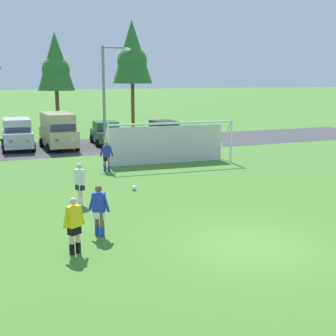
% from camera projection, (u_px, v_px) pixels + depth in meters
% --- Properties ---
extents(ground_plane, '(400.00, 400.00, 0.00)m').
position_uv_depth(ground_plane, '(113.00, 162.00, 27.20)').
color(ground_plane, '#477A2D').
extents(parking_lot_strip, '(52.00, 8.40, 0.01)m').
position_uv_depth(parking_lot_strip, '(87.00, 146.00, 33.67)').
color(parking_lot_strip, '#3D3D3F').
rests_on(parking_lot_strip, ground).
extents(soccer_ball, '(0.22, 0.22, 0.22)m').
position_uv_depth(soccer_ball, '(134.00, 188.00, 20.33)').
color(soccer_ball, white).
rests_on(soccer_ball, ground).
extents(soccer_goal, '(7.52, 2.37, 2.57)m').
position_uv_depth(soccer_goal, '(168.00, 142.00, 26.45)').
color(soccer_goal, white).
rests_on(soccer_goal, ground).
extents(referee, '(0.72, 0.39, 1.64)m').
position_uv_depth(referee, '(74.00, 226.00, 12.83)').
color(referee, beige).
rests_on(referee, ground).
extents(player_striker_near, '(0.63, 0.52, 1.64)m').
position_uv_depth(player_striker_near, '(99.00, 211.00, 14.29)').
color(player_striker_near, brown).
rests_on(player_striker_near, ground).
extents(player_midfield_center, '(0.72, 0.37, 1.64)m').
position_uv_depth(player_midfield_center, '(107.00, 156.00, 24.35)').
color(player_midfield_center, '#936B4C').
rests_on(player_midfield_center, ground).
extents(player_defender_far, '(0.39, 0.73, 1.64)m').
position_uv_depth(player_defender_far, '(80.00, 184.00, 17.95)').
color(player_defender_far, beige).
rests_on(player_defender_far, ground).
extents(parked_car_slot_left, '(2.24, 4.65, 2.16)m').
position_uv_depth(parked_car_slot_left, '(17.00, 134.00, 31.93)').
color(parked_car_slot_left, '#B2B2BC').
rests_on(parked_car_slot_left, ground).
extents(parked_car_slot_center_left, '(2.29, 4.85, 2.52)m').
position_uv_depth(parked_car_slot_center_left, '(58.00, 130.00, 32.23)').
color(parked_car_slot_center_left, tan).
rests_on(parked_car_slot_center_left, ground).
extents(parked_car_slot_center, '(2.25, 4.31, 1.72)m').
position_uv_depth(parked_car_slot_center, '(106.00, 133.00, 34.53)').
color(parked_car_slot_center, '#194C2D').
rests_on(parked_car_slot_center, ground).
extents(parked_car_slot_center_right, '(2.11, 4.24, 1.72)m').
position_uv_depth(parked_car_slot_center_right, '(165.00, 132.00, 35.06)').
color(parked_car_slot_center_right, black).
rests_on(parked_car_slot_center_right, ground).
extents(tree_mid_left, '(3.42, 3.42, 9.13)m').
position_uv_depth(tree_mid_left, '(56.00, 64.00, 42.38)').
color(tree_mid_left, brown).
rests_on(tree_mid_left, ground).
extents(tree_center_back, '(3.99, 3.99, 10.63)m').
position_uv_depth(tree_center_back, '(132.00, 54.00, 45.60)').
color(tree_center_back, brown).
rests_on(tree_center_back, ground).
extents(street_lamp, '(2.00, 0.32, 6.91)m').
position_uv_depth(street_lamp, '(107.00, 99.00, 29.20)').
color(street_lamp, slate).
rests_on(street_lamp, ground).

